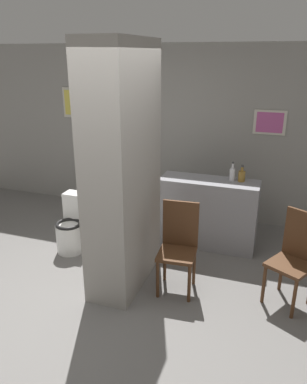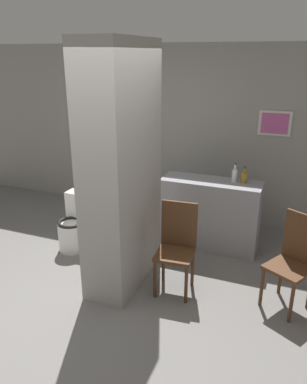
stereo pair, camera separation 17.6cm
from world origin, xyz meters
TOP-DOWN VIEW (x-y plane):
  - ground_plane at (0.00, 0.00)m, footprint 14.00×14.00m
  - wall_back at (-0.00, 2.63)m, footprint 8.00×0.09m
  - pillar_center at (0.15, 0.55)m, footprint 0.50×1.10m
  - counter_shelf at (0.86, 1.67)m, footprint 1.28×0.44m
  - toilet at (-0.79, 0.96)m, footprint 0.34×0.50m
  - chair_near_pillar at (0.76, 0.59)m, footprint 0.42×0.42m
  - chair_by_doorway at (1.94, 0.73)m, footprint 0.53×0.53m
  - bicycle at (-0.39, 1.79)m, footprint 1.63×0.42m
  - bottle_tall at (1.14, 1.75)m, footprint 0.07×0.07m
  - bottle_short at (1.26, 1.75)m, footprint 0.09×0.09m

SIDE VIEW (x-z plane):
  - ground_plane at x=0.00m, z-range 0.00..0.00m
  - toilet at x=-0.79m, z-range -0.05..0.69m
  - bicycle at x=-0.39m, z-range -0.01..0.66m
  - counter_shelf at x=0.86m, z-range 0.00..0.92m
  - chair_near_pillar at x=0.76m, z-range 0.04..1.03m
  - chair_by_doorway at x=1.94m, z-range 0.04..1.03m
  - bottle_short at x=1.26m, z-range 0.89..1.11m
  - bottle_tall at x=1.14m, z-range 0.89..1.14m
  - pillar_center at x=0.15m, z-range 0.00..2.60m
  - wall_back at x=0.00m, z-range 0.00..2.60m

